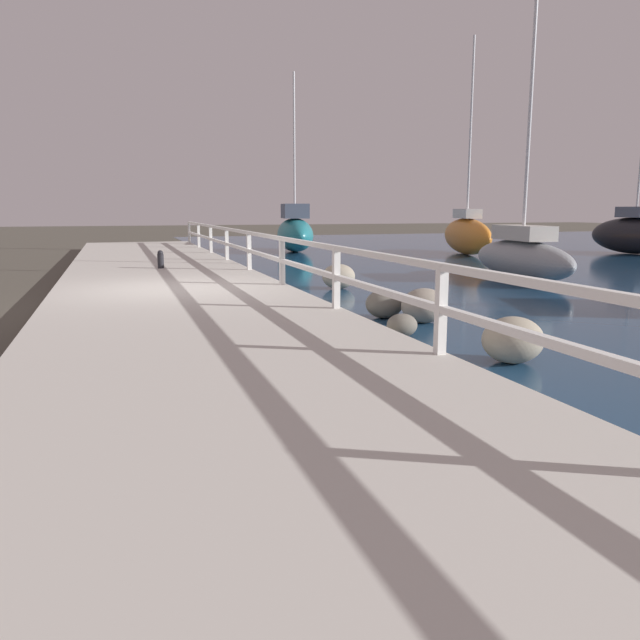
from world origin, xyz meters
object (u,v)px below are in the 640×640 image
at_px(sailboat_orange, 466,234).
at_px(sailboat_teal, 295,232).
at_px(mooring_bollard, 161,259).
at_px(sailboat_gray, 522,256).
at_px(sailboat_black, 634,234).

relative_size(sailboat_orange, sailboat_teal, 1.13).
bearing_deg(mooring_bollard, sailboat_gray, -17.32).
bearing_deg(sailboat_orange, sailboat_black, -2.31).
distance_m(sailboat_black, sailboat_gray, 12.17).
xyz_separation_m(mooring_bollard, sailboat_gray, (8.91, -2.78, 0.07)).
bearing_deg(sailboat_teal, sailboat_orange, -21.26).
distance_m(sailboat_teal, sailboat_black, 14.00).
bearing_deg(sailboat_gray, sailboat_black, 39.71).
bearing_deg(sailboat_orange, sailboat_gray, -98.42).
relative_size(sailboat_orange, sailboat_black, 1.36).
bearing_deg(mooring_bollard, sailboat_teal, 56.48).
height_order(sailboat_teal, sailboat_black, sailboat_teal).
bearing_deg(sailboat_teal, sailboat_black, -14.08).
bearing_deg(sailboat_black, mooring_bollard, -174.60).
bearing_deg(sailboat_teal, sailboat_gray, -68.26).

